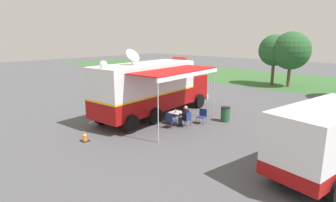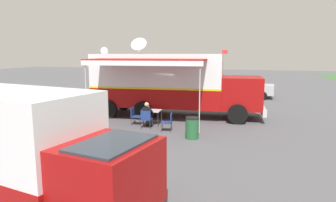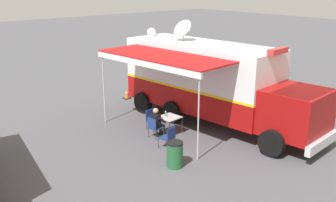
{
  "view_description": "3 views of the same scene",
  "coord_description": "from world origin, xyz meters",
  "px_view_note": "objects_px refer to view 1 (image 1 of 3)",
  "views": [
    {
      "loc": [
        12.75,
        -11.74,
        5.15
      ],
      "look_at": [
        1.97,
        -0.02,
        1.45
      ],
      "focal_mm": 29.95,
      "sensor_mm": 36.0,
      "label": 1
    },
    {
      "loc": [
        16.16,
        5.38,
        3.57
      ],
      "look_at": [
        1.06,
        0.91,
        1.04
      ],
      "focal_mm": 32.13,
      "sensor_mm": 36.0,
      "label": 2
    },
    {
      "loc": [
        12.25,
        11.96,
        6.18
      ],
      "look_at": [
        2.25,
        0.37,
        1.4
      ],
      "focal_mm": 41.82,
      "sensor_mm": 36.0,
      "label": 3
    }
  ],
  "objects_px": {
    "folding_table": "(177,113)",
    "water_bottle": "(176,111)",
    "folding_chair_beside_table": "(170,120)",
    "traffic_cone": "(85,136)",
    "seated_responder": "(184,115)",
    "trash_bin": "(225,114)",
    "support_truck": "(332,138)",
    "command_truck": "(153,87)",
    "folding_chair_at_table": "(187,118)",
    "folding_chair_spare_by_truck": "(202,115)",
    "car_behind_truck": "(118,82)"
  },
  "relations": [
    {
      "from": "traffic_cone",
      "to": "support_truck",
      "type": "height_order",
      "value": "support_truck"
    },
    {
      "from": "command_truck",
      "to": "folding_table",
      "type": "bearing_deg",
      "value": -7.31
    },
    {
      "from": "command_truck",
      "to": "trash_bin",
      "type": "distance_m",
      "value": 4.88
    },
    {
      "from": "seated_responder",
      "to": "trash_bin",
      "type": "xyz_separation_m",
      "value": [
        1.25,
        2.47,
        -0.2
      ]
    },
    {
      "from": "command_truck",
      "to": "seated_responder",
      "type": "height_order",
      "value": "command_truck"
    },
    {
      "from": "folding_table",
      "to": "water_bottle",
      "type": "relative_size",
      "value": 3.84
    },
    {
      "from": "command_truck",
      "to": "folding_chair_spare_by_truck",
      "type": "relative_size",
      "value": 11.1
    },
    {
      "from": "command_truck",
      "to": "water_bottle",
      "type": "distance_m",
      "value": 2.62
    },
    {
      "from": "traffic_cone",
      "to": "support_truck",
      "type": "relative_size",
      "value": 0.08
    },
    {
      "from": "water_bottle",
      "to": "car_behind_truck",
      "type": "xyz_separation_m",
      "value": [
        -11.03,
        4.3,
        0.05
      ]
    },
    {
      "from": "folding_chair_beside_table",
      "to": "traffic_cone",
      "type": "relative_size",
      "value": 1.5
    },
    {
      "from": "folding_chair_beside_table",
      "to": "car_behind_truck",
      "type": "height_order",
      "value": "car_behind_truck"
    },
    {
      "from": "folding_chair_spare_by_truck",
      "to": "traffic_cone",
      "type": "bearing_deg",
      "value": -111.78
    },
    {
      "from": "folding_chair_at_table",
      "to": "folding_chair_beside_table",
      "type": "bearing_deg",
      "value": -123.72
    },
    {
      "from": "folding_chair_spare_by_truck",
      "to": "traffic_cone",
      "type": "distance_m",
      "value": 6.92
    },
    {
      "from": "water_bottle",
      "to": "folding_chair_beside_table",
      "type": "distance_m",
      "value": 0.77
    },
    {
      "from": "folding_chair_at_table",
      "to": "folding_chair_spare_by_truck",
      "type": "xyz_separation_m",
      "value": [
        0.23,
        1.18,
        0.0
      ]
    },
    {
      "from": "command_truck",
      "to": "folding_chair_beside_table",
      "type": "xyz_separation_m",
      "value": [
        2.53,
        -1.14,
        -1.43
      ]
    },
    {
      "from": "seated_responder",
      "to": "trash_bin",
      "type": "distance_m",
      "value": 2.77
    },
    {
      "from": "folding_chair_spare_by_truck",
      "to": "support_truck",
      "type": "distance_m",
      "value": 7.54
    },
    {
      "from": "command_truck",
      "to": "traffic_cone",
      "type": "height_order",
      "value": "command_truck"
    },
    {
      "from": "folding_chair_beside_table",
      "to": "command_truck",
      "type": "bearing_deg",
      "value": 155.69
    },
    {
      "from": "trash_bin",
      "to": "seated_responder",
      "type": "bearing_deg",
      "value": -116.94
    },
    {
      "from": "folding_chair_beside_table",
      "to": "water_bottle",
      "type": "bearing_deg",
      "value": 106.3
    },
    {
      "from": "folding_chair_spare_by_truck",
      "to": "support_truck",
      "type": "xyz_separation_m",
      "value": [
        7.27,
        -1.77,
        0.87
      ]
    },
    {
      "from": "water_bottle",
      "to": "folding_chair_at_table",
      "type": "relative_size",
      "value": 0.26
    },
    {
      "from": "trash_bin",
      "to": "car_behind_truck",
      "type": "relative_size",
      "value": 0.21
    },
    {
      "from": "water_bottle",
      "to": "support_truck",
      "type": "distance_m",
      "value": 8.28
    },
    {
      "from": "folding_chair_beside_table",
      "to": "folding_chair_spare_by_truck",
      "type": "height_order",
      "value": "same"
    },
    {
      "from": "water_bottle",
      "to": "folding_chair_at_table",
      "type": "bearing_deg",
      "value": 10.94
    },
    {
      "from": "folding_table",
      "to": "car_behind_truck",
      "type": "height_order",
      "value": "car_behind_truck"
    },
    {
      "from": "folding_table",
      "to": "folding_chair_at_table",
      "type": "distance_m",
      "value": 0.82
    },
    {
      "from": "water_bottle",
      "to": "seated_responder",
      "type": "relative_size",
      "value": 0.18
    },
    {
      "from": "car_behind_truck",
      "to": "folding_table",
      "type": "bearing_deg",
      "value": -20.6
    },
    {
      "from": "folding_table",
      "to": "trash_bin",
      "type": "height_order",
      "value": "trash_bin"
    },
    {
      "from": "folding_chair_spare_by_truck",
      "to": "support_truck",
      "type": "height_order",
      "value": "support_truck"
    },
    {
      "from": "trash_bin",
      "to": "car_behind_truck",
      "type": "bearing_deg",
      "value": 172.43
    },
    {
      "from": "folding_chair_beside_table",
      "to": "traffic_cone",
      "type": "bearing_deg",
      "value": -111.98
    },
    {
      "from": "folding_table",
      "to": "folding_chair_at_table",
      "type": "relative_size",
      "value": 0.99
    },
    {
      "from": "folding_chair_at_table",
      "to": "seated_responder",
      "type": "xyz_separation_m",
      "value": [
        -0.19,
        -0.02,
        0.14
      ]
    },
    {
      "from": "folding_table",
      "to": "support_truck",
      "type": "distance_m",
      "value": 8.36
    },
    {
      "from": "folding_chair_beside_table",
      "to": "folding_chair_spare_by_truck",
      "type": "distance_m",
      "value": 2.14
    },
    {
      "from": "water_bottle",
      "to": "seated_responder",
      "type": "height_order",
      "value": "seated_responder"
    },
    {
      "from": "folding_chair_at_table",
      "to": "seated_responder",
      "type": "height_order",
      "value": "seated_responder"
    },
    {
      "from": "folding_table",
      "to": "trash_bin",
      "type": "relative_size",
      "value": 0.95
    },
    {
      "from": "seated_responder",
      "to": "traffic_cone",
      "type": "height_order",
      "value": "seated_responder"
    },
    {
      "from": "folding_chair_at_table",
      "to": "folding_chair_spare_by_truck",
      "type": "height_order",
      "value": "same"
    },
    {
      "from": "folding_table",
      "to": "traffic_cone",
      "type": "xyz_separation_m",
      "value": [
        -1.53,
        -5.28,
        -0.39
      ]
    },
    {
      "from": "folding_table",
      "to": "folding_chair_beside_table",
      "type": "relative_size",
      "value": 0.99
    },
    {
      "from": "command_truck",
      "to": "seated_responder",
      "type": "xyz_separation_m",
      "value": [
        2.88,
        -0.34,
        -1.29
      ]
    }
  ]
}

